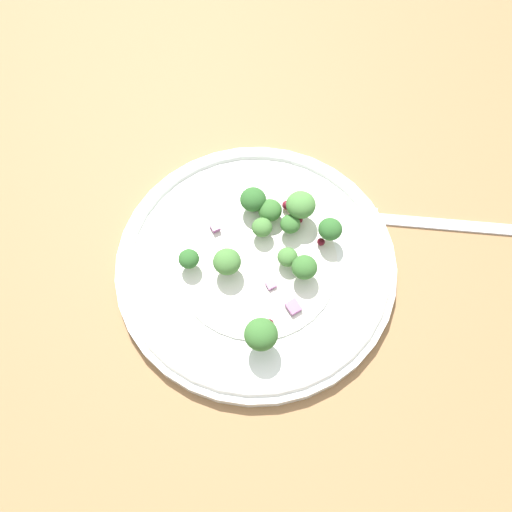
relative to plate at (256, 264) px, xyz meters
The scene contains 22 objects.
ground_plane 3.34cm from the plate, 60.57° to the left, with size 180.00×180.00×2.00cm, color olive.
plate is the anchor object (origin of this frame).
dressing_pool 0.44cm from the plate, 26.57° to the left, with size 15.84×15.84×0.20cm, color white.
broccoli_floret_0 3.71cm from the plate, 20.93° to the left, with size 2.65×2.65×2.69cm.
broccoli_floret_1 5.48cm from the plate, 102.40° to the right, with size 2.37×2.37×2.40cm.
broccoli_floret_2 7.93cm from the plate, 157.48° to the right, with size 2.32×2.32×2.34cm.
broccoli_floret_3 5.11cm from the plate, 131.61° to the right, with size 1.98×1.98×2.01cm.
broccoli_floret_4 5.26cm from the plate, 165.59° to the left, with size 2.41×2.41×2.44cm.
broccoli_floret_5 7.19cm from the plate, 128.05° to the right, with size 2.89×2.89×2.92cm.
broccoli_floret_6 6.37cm from the plate, 84.12° to the right, with size 2.60×2.60×2.64cm.
broccoli_floret_7 6.66cm from the plate, ahead, with size 1.98×1.98×2.00cm.
broccoli_floret_8 8.63cm from the plate, 96.18° to the left, with size 2.98×2.98×3.02cm.
broccoli_floret_9 3.62cm from the plate, 97.79° to the right, with size 2.01×2.01×2.03cm.
broccoli_floret_10 3.45cm from the plate, behind, with size 1.94×1.94×1.97cm.
cranberry_0 6.20cm from the plate, 131.14° to the right, with size 0.78×0.78×0.78cm, color maroon.
cranberry_1 6.70cm from the plate, 160.10° to the right, with size 0.77×0.77×0.77cm, color #4C0A14.
cranberry_2 6.54cm from the plate, 104.14° to the left, with size 0.79×0.79×0.79cm, color #4C0A14.
cranberry_3 6.81cm from the plate, 114.15° to the right, with size 0.94×0.94×0.94cm, color maroon.
onion_bit_0 5.59cm from the plate, 38.86° to the right, with size 0.81×1.18×0.50cm, color #934C84.
onion_bit_1 2.64cm from the plate, 127.96° to the left, with size 0.87×0.82×0.37cm, color #A35B93.
onion_bit_2 5.97cm from the plate, 129.19° to the left, with size 1.12×1.26×0.50cm, color #A35B93.
fork 17.68cm from the plate, 160.40° to the right, with size 18.66×2.59×0.50cm.
Camera 1 is at (-2.66, 21.34, 52.78)cm, focal length 41.10 mm.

